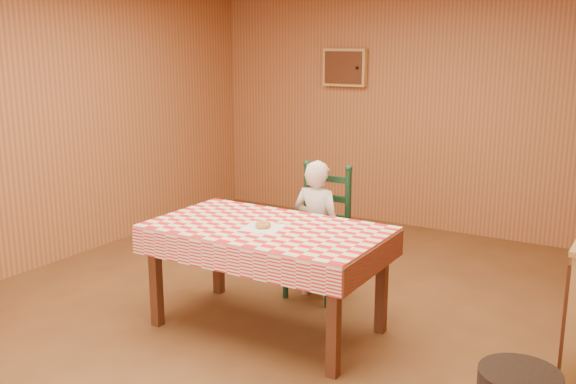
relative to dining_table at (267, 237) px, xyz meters
The scene contains 7 objects.
ground 0.70m from the dining_table, 99.28° to the left, with size 6.00×6.00×0.00m, color brown.
cabin_walls 1.31m from the dining_table, 91.88° to the left, with size 5.10×6.05×2.65m.
dining_table is the anchor object (origin of this frame).
ladder_chair 0.81m from the dining_table, 90.00° to the left, with size 0.44×0.40×1.08m.
seated_child 0.74m from the dining_table, 90.00° to the left, with size 0.41×0.27×1.12m, color silver.
napkin 0.10m from the dining_table, 90.00° to the right, with size 0.26×0.26×0.00m, color white.
donut 0.12m from the dining_table, 90.00° to the right, with size 0.11×0.11×0.04m, color #BC8343.
Camera 1 is at (2.37, -3.72, 2.01)m, focal length 40.00 mm.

